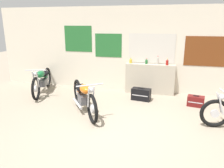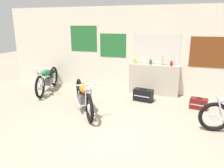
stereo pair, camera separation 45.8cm
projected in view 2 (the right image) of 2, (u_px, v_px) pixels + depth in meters
ground_plane at (106, 135)px, 4.56m from camera, size 24.00×24.00×0.00m
wall_back at (141, 50)px, 7.15m from camera, size 10.00×0.07×2.80m
sill_counter at (154, 80)px, 7.08m from camera, size 1.59×0.28×0.98m
bottle_leftmost at (135, 61)px, 7.15m from camera, size 0.09×0.09×0.17m
bottle_left_center at (150, 62)px, 6.99m from camera, size 0.08×0.08×0.17m
bottle_center at (162, 61)px, 6.88m from camera, size 0.06×0.06×0.27m
bottle_right_center at (171, 63)px, 6.72m from camera, size 0.08×0.08×0.20m
motorcycle_orange at (84, 95)px, 5.71m from camera, size 1.32×1.77×0.90m
motorcycle_green at (47, 79)px, 7.41m from camera, size 0.80×2.07×0.91m
hard_case_darkred at (199, 104)px, 5.94m from camera, size 0.49×0.34×0.31m
hard_case_black at (143, 95)px, 6.53m from camera, size 0.60×0.36×0.39m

